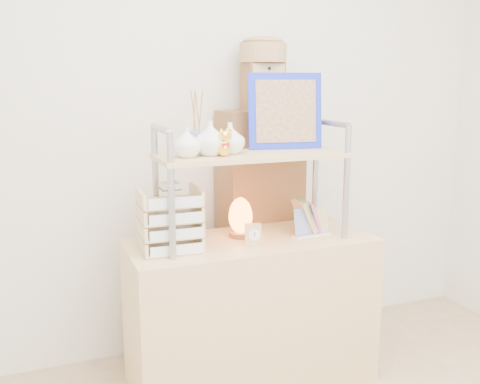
% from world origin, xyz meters
% --- Properties ---
extents(room_shell, '(3.42, 3.41, 2.61)m').
position_xyz_m(room_shell, '(0.00, 0.39, 1.69)').
color(room_shell, silver).
rests_on(room_shell, ground).
extents(desk, '(1.20, 0.50, 0.75)m').
position_xyz_m(desk, '(0.00, 1.20, 0.38)').
color(desk, tan).
rests_on(desk, ground).
extents(cabinet, '(0.47, 0.28, 1.35)m').
position_xyz_m(cabinet, '(0.21, 1.57, 0.68)').
color(cabinet, brown).
rests_on(cabinet, ground).
extents(hutch, '(0.90, 0.34, 0.80)m').
position_xyz_m(hutch, '(-0.04, 1.21, 1.20)').
color(hutch, '#979AA4').
rests_on(hutch, desk).
extents(letter_tray, '(0.27, 0.25, 0.31)m').
position_xyz_m(letter_tray, '(-0.40, 1.18, 0.88)').
color(letter_tray, tan).
rests_on(letter_tray, desk).
extents(salt_lamp, '(0.13, 0.12, 0.20)m').
position_xyz_m(salt_lamp, '(-0.03, 1.26, 0.85)').
color(salt_lamp, brown).
rests_on(salt_lamp, desk).
extents(desk_clock, '(0.08, 0.05, 0.11)m').
position_xyz_m(desk_clock, '(-0.04, 1.10, 0.80)').
color(desk_clock, tan).
rests_on(desk_clock, desk).
extents(postcard_stand, '(0.20, 0.07, 0.14)m').
position_xyz_m(postcard_stand, '(0.30, 1.15, 0.79)').
color(postcard_stand, white).
rests_on(postcard_stand, desk).
extents(drawer_chest, '(0.20, 0.16, 0.25)m').
position_xyz_m(drawer_chest, '(0.21, 1.55, 1.48)').
color(drawer_chest, brown).
rests_on(drawer_chest, cabinet).
extents(woven_basket, '(0.25, 0.25, 0.10)m').
position_xyz_m(woven_basket, '(0.21, 1.55, 1.65)').
color(woven_basket, olive).
rests_on(woven_basket, drawer_chest).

